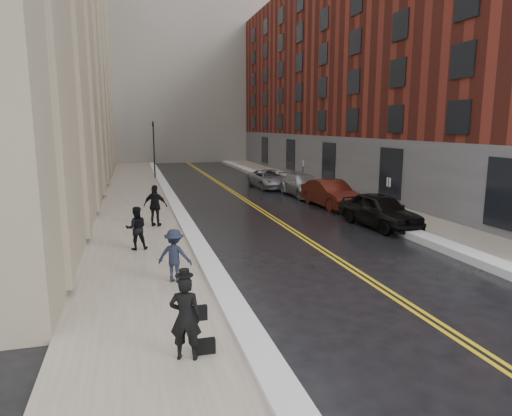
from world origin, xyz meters
TOP-DOWN VIEW (x-y plane):
  - ground at (0.00, 0.00)m, footprint 160.00×160.00m
  - sidewalk_left at (-4.50, 16.00)m, footprint 4.00×64.00m
  - sidewalk_right at (9.00, 16.00)m, footprint 3.00×64.00m
  - lane_stripe_a at (2.38, 16.00)m, footprint 0.12×64.00m
  - lane_stripe_b at (2.62, 16.00)m, footprint 0.12×64.00m
  - snow_ridge_left at (-2.20, 16.00)m, footprint 0.70×60.80m
  - snow_ridge_right at (7.15, 16.00)m, footprint 0.85×60.80m
  - building_right at (17.50, 23.00)m, footprint 14.00×50.00m
  - tower_far_right at (14.00, 66.00)m, footprint 22.00×18.00m
  - traffic_signal at (-2.60, 30.00)m, footprint 0.18×0.15m
  - parking_sign_near at (7.90, 8.00)m, footprint 0.06×0.35m
  - parking_sign_far at (7.90, 20.00)m, footprint 0.06×0.35m
  - car_black at (6.80, 6.83)m, footprint 2.44×4.98m
  - car_maroon at (6.80, 12.50)m, footprint 2.05×5.01m
  - car_silver_near at (6.80, 17.07)m, footprint 2.26×5.23m
  - car_silver_far at (5.77, 21.67)m, footprint 2.63×5.19m
  - pedestrian_main at (-3.70, -3.67)m, footprint 0.74×0.59m
  - pedestrian_a at (-4.54, 5.19)m, footprint 0.83×0.66m
  - pedestrian_b at (-3.48, 1.13)m, footprint 1.20×0.96m
  - pedestrian_c at (-3.62, 9.16)m, footprint 1.24×0.90m

SIDE VIEW (x-z plane):
  - ground at x=0.00m, z-range 0.00..0.00m
  - lane_stripe_a at x=2.38m, z-range 0.00..0.01m
  - lane_stripe_b at x=2.62m, z-range 0.00..0.01m
  - sidewalk_left at x=-4.50m, z-range 0.00..0.15m
  - sidewalk_right at x=9.00m, z-range 0.00..0.15m
  - snow_ridge_left at x=-2.20m, z-range 0.00..0.26m
  - snow_ridge_right at x=7.15m, z-range 0.00..0.30m
  - car_silver_far at x=5.77m, z-range 0.00..1.41m
  - car_silver_near at x=6.80m, z-range 0.00..1.50m
  - car_maroon at x=6.80m, z-range 0.00..1.61m
  - car_black at x=6.80m, z-range 0.00..1.64m
  - pedestrian_b at x=-3.48m, z-range 0.15..1.77m
  - pedestrian_a at x=-4.54m, z-range 0.15..1.81m
  - pedestrian_main at x=-3.70m, z-range 0.15..1.91m
  - pedestrian_c at x=-3.62m, z-range 0.15..2.10m
  - parking_sign_near at x=7.90m, z-range 0.24..2.47m
  - parking_sign_far at x=7.90m, z-range 0.24..2.47m
  - traffic_signal at x=-2.60m, z-range 0.48..5.68m
  - building_right at x=17.50m, z-range 0.00..18.00m
  - tower_far_right at x=14.00m, z-range 0.00..44.00m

